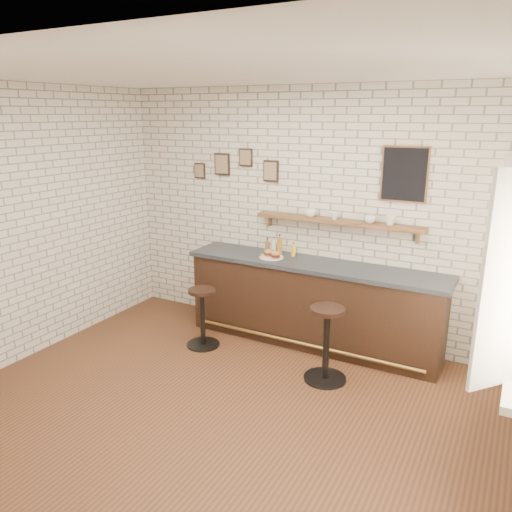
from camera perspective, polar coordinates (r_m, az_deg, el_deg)
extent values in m
plane|color=brown|center=(4.95, -3.94, -16.85)|extent=(5.00, 5.00, 0.00)
cube|color=#301D12|center=(5.99, 6.48, -5.62)|extent=(3.00, 0.58, 0.96)
cube|color=#2D333A|center=(5.83, 6.63, -1.00)|extent=(3.10, 0.62, 0.05)
cylinder|color=olive|center=(5.87, 5.16, -9.92)|extent=(2.79, 0.04, 0.04)
cylinder|color=white|center=(5.98, 1.79, -0.15)|extent=(0.28, 0.28, 0.01)
cylinder|color=gold|center=(5.98, 2.41, -0.07)|extent=(0.05, 0.05, 0.00)
cylinder|color=gold|center=(5.95, 2.03, -0.16)|extent=(0.05, 0.05, 0.00)
cylinder|color=gold|center=(6.08, 1.19, 0.21)|extent=(0.06, 0.06, 0.00)
cylinder|color=gold|center=(6.00, 2.33, -0.01)|extent=(0.06, 0.06, 0.00)
cylinder|color=gold|center=(5.99, 0.69, -0.03)|extent=(0.06, 0.06, 0.00)
cylinder|color=gold|center=(5.96, 2.30, -0.12)|extent=(0.04, 0.04, 0.00)
cylinder|color=gold|center=(5.94, 1.51, -0.19)|extent=(0.05, 0.05, 0.00)
cylinder|color=gold|center=(5.97, 0.47, -0.10)|extent=(0.04, 0.04, 0.00)
cylinder|color=gold|center=(6.06, 0.64, 0.16)|extent=(0.05, 0.05, 0.00)
cylinder|color=gold|center=(5.93, 1.95, -0.22)|extent=(0.06, 0.06, 0.00)
cylinder|color=brown|center=(6.19, 1.31, 1.04)|extent=(0.06, 0.06, 0.14)
cylinder|color=brown|center=(6.16, 1.31, 1.82)|extent=(0.02, 0.02, 0.03)
cylinder|color=black|center=(6.16, 1.32, 2.01)|extent=(0.02, 0.02, 0.01)
cylinder|color=white|center=(6.14, 2.06, 1.01)|extent=(0.05, 0.05, 0.16)
cylinder|color=white|center=(6.12, 2.07, 1.90)|extent=(0.02, 0.02, 0.04)
cylinder|color=black|center=(6.11, 2.08, 2.11)|extent=(0.02, 0.02, 0.01)
cylinder|color=#A8651B|center=(6.11, 2.71, 1.08)|extent=(0.06, 0.06, 0.20)
cylinder|color=#A8651B|center=(6.08, 2.72, 2.18)|extent=(0.02, 0.02, 0.04)
cylinder|color=black|center=(6.07, 2.72, 2.44)|extent=(0.02, 0.02, 0.01)
cylinder|color=yellow|center=(6.04, 4.29, 0.58)|extent=(0.05, 0.05, 0.13)
cylinder|color=yellow|center=(6.02, 4.31, 1.31)|extent=(0.02, 0.02, 0.03)
cylinder|color=maroon|center=(6.01, 4.31, 1.49)|extent=(0.03, 0.03, 0.01)
cylinder|color=black|center=(6.11, -6.04, -10.00)|extent=(0.39, 0.39, 0.02)
cylinder|color=black|center=(5.97, -6.13, -7.11)|extent=(0.06, 0.06, 0.65)
cylinder|color=black|center=(5.84, -6.23, -3.99)|extent=(0.33, 0.33, 0.04)
cylinder|color=black|center=(5.42, 7.86, -13.66)|extent=(0.45, 0.45, 0.02)
cylinder|color=black|center=(5.24, 8.02, -10.06)|extent=(0.07, 0.07, 0.73)
cylinder|color=black|center=(5.08, 8.19, -6.11)|extent=(0.38, 0.38, 0.04)
cube|color=brown|center=(5.82, 9.25, 3.91)|extent=(2.00, 0.18, 0.04)
cube|color=brown|center=(6.25, 1.63, 4.19)|extent=(0.03, 0.04, 0.16)
cube|color=brown|center=(5.68, 18.03, 2.21)|extent=(0.03, 0.04, 0.16)
imported|color=white|center=(5.92, 6.26, 4.90)|extent=(0.13, 0.13, 0.10)
imported|color=white|center=(5.82, 8.97, 4.56)|extent=(0.13, 0.13, 0.09)
imported|color=white|center=(5.70, 12.88, 4.13)|extent=(0.12, 0.12, 0.09)
imported|color=white|center=(5.64, 15.07, 3.93)|extent=(0.12, 0.12, 0.10)
cube|color=black|center=(6.50, -3.89, 10.42)|extent=(0.22, 0.02, 0.28)
cube|color=black|center=(6.31, -1.17, 11.20)|extent=(0.18, 0.02, 0.22)
cube|color=black|center=(6.16, 1.71, 9.68)|extent=(0.20, 0.02, 0.26)
cube|color=black|center=(6.70, -6.44, 9.67)|extent=(0.16, 0.02, 0.20)
cube|color=black|center=(5.62, 16.60, 8.93)|extent=(0.46, 0.02, 0.56)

